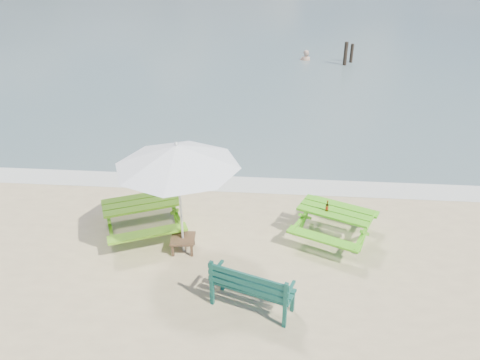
# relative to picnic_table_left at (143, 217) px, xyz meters

# --- Properties ---
(foam_strip) EXTENTS (22.00, 0.90, 0.01)m
(foam_strip) POSITION_rel_picnic_table_left_xyz_m (2.15, 2.47, -0.38)
(foam_strip) COLOR silver
(foam_strip) RESTS_ON ground
(picnic_table_left) EXTENTS (2.32, 2.42, 0.81)m
(picnic_table_left) POSITION_rel_picnic_table_left_xyz_m (0.00, 0.00, 0.00)
(picnic_table_left) COLOR #64AA19
(picnic_table_left) RESTS_ON ground
(picnic_table_right) EXTENTS (2.17, 2.26, 0.76)m
(picnic_table_right) POSITION_rel_picnic_table_left_xyz_m (4.37, 0.11, -0.03)
(picnic_table_right) COLOR #52BA1C
(picnic_table_right) RESTS_ON ground
(park_bench) EXTENTS (1.61, 0.99, 0.94)m
(park_bench) POSITION_rel_picnic_table_left_xyz_m (2.66, -2.26, -0.10)
(park_bench) COLOR #10453A
(park_bench) RESTS_ON ground
(side_table) EXTENTS (0.55, 0.55, 0.33)m
(side_table) POSITION_rel_picnic_table_left_xyz_m (1.06, -0.64, -0.22)
(side_table) COLOR brown
(side_table) RESTS_ON ground
(patio_umbrella) EXTENTS (2.74, 2.74, 2.53)m
(patio_umbrella) POSITION_rel_picnic_table_left_xyz_m (1.06, -0.64, 1.91)
(patio_umbrella) COLOR silver
(patio_umbrella) RESTS_ON ground
(beer_bottle) EXTENTS (0.07, 0.07, 0.26)m
(beer_bottle) POSITION_rel_picnic_table_left_xyz_m (4.16, 0.04, 0.45)
(beer_bottle) COLOR brown
(beer_bottle) RESTS_ON picnic_table_right
(swimmer) EXTENTS (0.66, 0.45, 1.78)m
(swimmer) POSITION_rel_picnic_table_left_xyz_m (4.43, 16.83, -0.73)
(swimmer) COLOR tan
(swimmer) RESTS_ON ground
(mooring_pilings) EXTENTS (0.58, 0.78, 1.39)m
(mooring_pilings) POSITION_rel_picnic_table_left_xyz_m (6.58, 16.18, 0.06)
(mooring_pilings) COLOR black
(mooring_pilings) RESTS_ON ground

